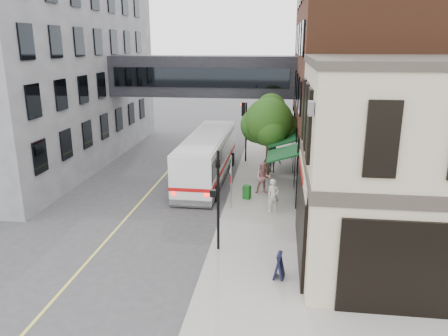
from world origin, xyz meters
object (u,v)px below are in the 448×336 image
(sandwich_board, at_px, (279,266))
(pedestrian_a, at_px, (273,196))
(bus, at_px, (207,155))
(pedestrian_c, at_px, (272,159))
(pedestrian_b, at_px, (263,178))
(newspaper_box, at_px, (247,192))

(sandwich_board, bearing_deg, pedestrian_a, 102.29)
(bus, relative_size, pedestrian_a, 6.14)
(pedestrian_a, relative_size, pedestrian_c, 0.95)
(pedestrian_b, bearing_deg, newspaper_box, -131.32)
(newspaper_box, xyz_separation_m, sandwich_board, (1.94, -8.76, 0.11))
(pedestrian_b, bearing_deg, sandwich_board, -86.46)
(pedestrian_a, height_order, pedestrian_c, pedestrian_c)
(bus, bearing_deg, pedestrian_b, -35.49)
(pedestrian_a, xyz_separation_m, pedestrian_c, (-0.22, 7.52, 0.04))
(pedestrian_b, bearing_deg, pedestrian_a, -79.82)
(pedestrian_b, height_order, sandwich_board, pedestrian_b)
(newspaper_box, bearing_deg, pedestrian_a, -28.62)
(pedestrian_b, relative_size, newspaper_box, 2.39)
(pedestrian_c, height_order, newspaper_box, pedestrian_c)
(sandwich_board, bearing_deg, pedestrian_c, 101.53)
(bus, xyz_separation_m, pedestrian_a, (4.54, -5.72, -0.62))
(pedestrian_c, bearing_deg, pedestrian_a, -87.50)
(bus, xyz_separation_m, pedestrian_b, (3.87, -2.76, -0.57))
(bus, distance_m, pedestrian_b, 4.79)
(bus, xyz_separation_m, pedestrian_c, (4.31, 1.80, -0.58))
(bus, distance_m, newspaper_box, 5.01)
(newspaper_box, distance_m, sandwich_board, 8.97)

